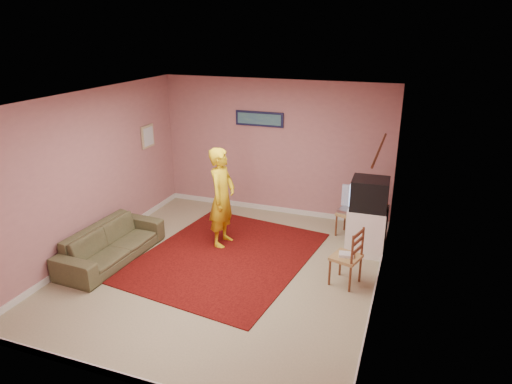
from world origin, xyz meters
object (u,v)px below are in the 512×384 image
(chair_a, at_px, (350,208))
(chair_b, at_px, (346,250))
(tv_cabinet, at_px, (366,230))
(crt_tv, at_px, (369,194))
(sofa, at_px, (111,243))
(person, at_px, (222,197))

(chair_a, bearing_deg, chair_b, -63.33)
(tv_cabinet, distance_m, crt_tv, 0.63)
(tv_cabinet, relative_size, sofa, 0.41)
(person, bearing_deg, tv_cabinet, -76.65)
(tv_cabinet, distance_m, person, 2.42)
(tv_cabinet, bearing_deg, chair_a, 124.16)
(chair_a, xyz_separation_m, sofa, (-3.39, -2.16, -0.24))
(tv_cabinet, height_order, chair_a, chair_a)
(chair_b, xyz_separation_m, person, (-2.16, 0.58, 0.31))
(tv_cabinet, distance_m, sofa, 4.09)
(chair_b, relative_size, sofa, 0.26)
(chair_b, relative_size, person, 0.29)
(crt_tv, height_order, chair_b, crt_tv)
(crt_tv, distance_m, person, 2.38)
(chair_a, bearing_deg, crt_tv, -36.77)
(sofa, bearing_deg, person, -49.64)
(chair_a, xyz_separation_m, person, (-1.96, -1.05, 0.33))
(chair_a, distance_m, sofa, 4.03)
(person, bearing_deg, crt_tv, -76.62)
(sofa, bearing_deg, chair_a, -54.91)
(tv_cabinet, height_order, chair_b, chair_b)
(sofa, height_order, person, person)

